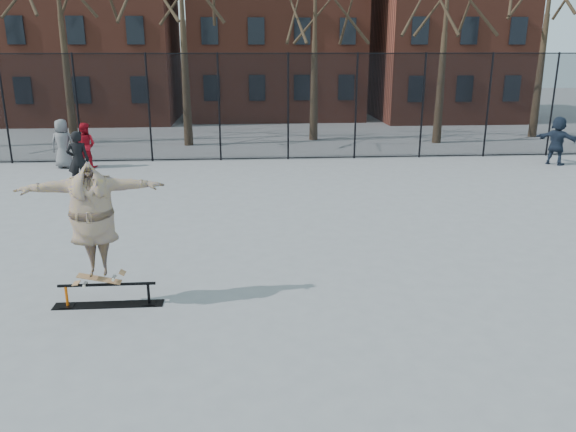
{
  "coord_description": "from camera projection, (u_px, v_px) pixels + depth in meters",
  "views": [
    {
      "loc": [
        -0.41,
        -8.45,
        4.21
      ],
      "look_at": [
        0.34,
        1.5,
        1.18
      ],
      "focal_mm": 35.0,
      "sensor_mm": 36.0,
      "label": 1
    }
  ],
  "objects": [
    {
      "name": "ground",
      "position": [
        275.0,
        311.0,
        9.31
      ],
      "size": [
        100.0,
        100.0,
        0.0
      ],
      "primitive_type": "plane",
      "color": "slate"
    },
    {
      "name": "skate_rail",
      "position": [
        108.0,
        297.0,
        9.47
      ],
      "size": [
        1.83,
        0.28,
        0.4
      ],
      "color": "black",
      "rests_on": "ground"
    },
    {
      "name": "skateboard",
      "position": [
        100.0,
        281.0,
        9.38
      ],
      "size": [
        0.77,
        0.18,
        0.09
      ],
      "primitive_type": null,
      "color": "#906039",
      "rests_on": "skate_rail"
    },
    {
      "name": "skater",
      "position": [
        94.0,
        224.0,
        9.09
      ],
      "size": [
        2.38,
        0.9,
        1.89
      ],
      "primitive_type": "imported",
      "rotation": [
        0.0,
        0.0,
        0.12
      ],
      "color": "#723A91",
      "rests_on": "skateboard"
    },
    {
      "name": "bystander_grey",
      "position": [
        63.0,
        144.0,
        20.02
      ],
      "size": [
        0.89,
        0.62,
        1.75
      ],
      "primitive_type": "imported",
      "rotation": [
        0.0,
        0.0,
        3.07
      ],
      "color": "#5A5B5F",
      "rests_on": "ground"
    },
    {
      "name": "bystander_black",
      "position": [
        78.0,
        160.0,
        17.0
      ],
      "size": [
        0.73,
        0.56,
        1.79
      ],
      "primitive_type": "imported",
      "rotation": [
        0.0,
        0.0,
        3.35
      ],
      "color": "black",
      "rests_on": "ground"
    },
    {
      "name": "bystander_red",
      "position": [
        85.0,
        145.0,
        20.09
      ],
      "size": [
        0.89,
        0.75,
        1.62
      ],
      "primitive_type": "imported",
      "rotation": [
        0.0,
        0.0,
        2.95
      ],
      "color": "#9F0E1A",
      "rests_on": "ground"
    },
    {
      "name": "bystander_navy",
      "position": [
        557.0,
        141.0,
        20.6
      ],
      "size": [
        1.51,
        1.57,
        1.78
      ],
      "primitive_type": "imported",
      "rotation": [
        0.0,
        0.0,
        2.32
      ],
      "color": "#1A2435",
      "rests_on": "ground"
    },
    {
      "name": "fence",
      "position": [
        256.0,
        106.0,
        21.12
      ],
      "size": [
        34.03,
        0.07,
        4.0
      ],
      "color": "black",
      "rests_on": "ground"
    },
    {
      "name": "rowhouses",
      "position": [
        263.0,
        13.0,
        32.42
      ],
      "size": [
        29.0,
        7.0,
        13.0
      ],
      "color": "brown",
      "rests_on": "ground"
    }
  ]
}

